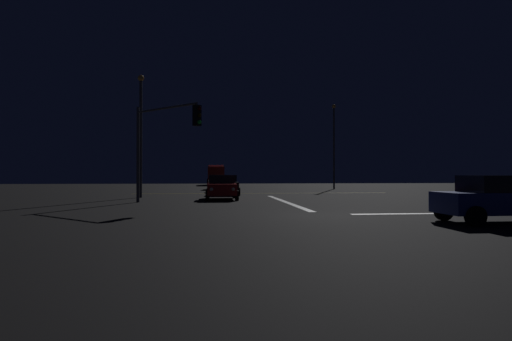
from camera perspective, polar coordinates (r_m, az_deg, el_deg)
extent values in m
cube|color=black|center=(17.28, 8.52, -6.01)|extent=(120.00, 120.00, 0.10)
cube|color=white|center=(25.21, 3.91, -4.18)|extent=(0.35, 13.92, 0.01)
cube|color=yellow|center=(36.68, 0.83, -3.05)|extent=(22.00, 0.15, 0.01)
cube|color=maroon|center=(27.76, -4.61, -2.47)|extent=(1.80, 4.20, 0.70)
cube|color=black|center=(27.94, -4.62, -1.17)|extent=(1.60, 2.00, 0.55)
cylinder|color=black|center=(26.26, -2.57, -3.34)|extent=(0.22, 0.64, 0.64)
cylinder|color=black|center=(26.22, -6.51, -3.34)|extent=(0.22, 0.64, 0.64)
cylinder|color=black|center=(29.35, -2.92, -3.05)|extent=(0.22, 0.64, 0.64)
cylinder|color=black|center=(29.31, -6.44, -3.05)|extent=(0.22, 0.64, 0.64)
sphere|color=#F9EFC6|center=(25.66, -3.05, -2.51)|extent=(0.22, 0.22, 0.22)
sphere|color=#F9EFC6|center=(25.63, -5.96, -2.51)|extent=(0.22, 0.22, 0.22)
cube|color=black|center=(33.77, -4.01, -2.13)|extent=(1.80, 4.20, 0.70)
cube|color=black|center=(33.96, -4.02, -1.07)|extent=(1.60, 2.00, 0.55)
cylinder|color=black|center=(32.28, -2.33, -2.82)|extent=(0.22, 0.64, 0.64)
cylinder|color=black|center=(32.22, -5.53, -2.83)|extent=(0.22, 0.64, 0.64)
cylinder|color=black|center=(35.37, -2.64, -2.63)|extent=(0.22, 0.64, 0.64)
cylinder|color=black|center=(35.31, -5.56, -2.63)|extent=(0.22, 0.64, 0.64)
sphere|color=#F9EFC6|center=(31.68, -2.71, -2.14)|extent=(0.22, 0.22, 0.22)
sphere|color=#F9EFC6|center=(31.64, -5.07, -2.14)|extent=(0.22, 0.22, 0.22)
cube|color=#C66014|center=(39.59, -4.45, -1.90)|extent=(1.80, 4.20, 0.70)
cube|color=black|center=(39.78, -4.45, -0.99)|extent=(1.60, 2.00, 0.55)
cylinder|color=black|center=(38.08, -3.03, -2.48)|extent=(0.22, 0.64, 0.64)
cylinder|color=black|center=(38.04, -5.74, -2.48)|extent=(0.22, 0.64, 0.64)
cylinder|color=black|center=(41.18, -3.25, -2.34)|extent=(0.22, 0.64, 0.64)
cylinder|color=black|center=(41.13, -5.75, -2.34)|extent=(0.22, 0.64, 0.64)
sphere|color=#F9EFC6|center=(37.49, -3.37, -1.90)|extent=(0.22, 0.22, 0.22)
sphere|color=#F9EFC6|center=(37.46, -5.36, -1.90)|extent=(0.22, 0.22, 0.22)
cube|color=#B7B7BC|center=(45.90, -5.24, -1.72)|extent=(1.80, 4.20, 0.70)
cube|color=black|center=(46.09, -5.25, -0.93)|extent=(1.60, 2.00, 0.55)
cylinder|color=black|center=(44.38, -4.06, -2.21)|extent=(0.22, 0.64, 0.64)
cylinder|color=black|center=(44.36, -6.39, -2.21)|extent=(0.22, 0.64, 0.64)
cylinder|color=black|center=(47.47, -4.18, -2.10)|extent=(0.22, 0.64, 0.64)
cylinder|color=black|center=(47.45, -6.35, -2.10)|extent=(0.22, 0.64, 0.64)
sphere|color=#F9EFC6|center=(43.79, -4.36, -1.71)|extent=(0.22, 0.22, 0.22)
sphere|color=#F9EFC6|center=(43.77, -6.07, -1.70)|extent=(0.22, 0.22, 0.22)
cube|color=slate|center=(52.66, -4.74, -1.57)|extent=(1.80, 4.20, 0.70)
cube|color=black|center=(52.85, -4.74, -0.89)|extent=(1.60, 2.00, 0.55)
cylinder|color=black|center=(51.14, -3.70, -1.99)|extent=(0.22, 0.64, 0.64)
cylinder|color=black|center=(51.10, -5.72, -1.99)|extent=(0.22, 0.64, 0.64)
cylinder|color=black|center=(54.24, -3.82, -1.91)|extent=(0.22, 0.64, 0.64)
cylinder|color=black|center=(54.20, -5.72, -1.91)|extent=(0.22, 0.64, 0.64)
sphere|color=#F9EFC6|center=(50.55, -3.96, -1.55)|extent=(0.22, 0.22, 0.22)
sphere|color=#F9EFC6|center=(50.53, -5.43, -1.55)|extent=(0.22, 0.22, 0.22)
cube|color=#14512D|center=(59.17, -4.79, -1.46)|extent=(1.80, 4.20, 0.70)
cube|color=black|center=(59.37, -4.80, -0.85)|extent=(1.60, 2.00, 0.55)
cylinder|color=black|center=(57.66, -3.87, -1.83)|extent=(0.22, 0.64, 0.64)
cylinder|color=black|center=(57.62, -5.66, -1.83)|extent=(0.22, 0.64, 0.64)
cylinder|color=black|center=(60.75, -3.97, -1.77)|extent=(0.22, 0.64, 0.64)
cylinder|color=black|center=(60.72, -5.67, -1.76)|extent=(0.22, 0.64, 0.64)
sphere|color=#F9EFC6|center=(57.07, -4.10, -1.44)|extent=(0.22, 0.22, 0.22)
sphere|color=#F9EFC6|center=(57.05, -5.41, -1.44)|extent=(0.22, 0.22, 0.22)
cube|color=red|center=(63.21, -5.35, -0.53)|extent=(2.40, 2.20, 2.30)
cube|color=silver|center=(67.71, -5.38, -0.41)|extent=(2.40, 5.00, 2.60)
cylinder|color=black|center=(63.85, -4.27, -1.56)|extent=(0.28, 0.96, 0.96)
cylinder|color=black|center=(63.82, -6.43, -1.56)|extent=(0.28, 0.96, 0.96)
cylinder|color=black|center=(68.54, -4.38, -1.49)|extent=(0.28, 0.96, 0.96)
cylinder|color=black|center=(68.52, -6.39, -1.49)|extent=(0.28, 0.96, 0.96)
sphere|color=#F9EFC6|center=(62.08, -4.55, -1.08)|extent=(0.26, 0.26, 0.26)
sphere|color=#F9EFC6|center=(62.06, -6.12, -1.08)|extent=(0.26, 0.26, 0.26)
cube|color=navy|center=(16.31, 30.06, -3.73)|extent=(4.20, 1.80, 0.70)
cube|color=black|center=(16.17, 29.48, -1.54)|extent=(2.00, 1.60, 0.55)
cylinder|color=black|center=(16.25, 23.75, -5.01)|extent=(0.64, 0.22, 0.64)
cylinder|color=black|center=(14.72, 27.23, -5.46)|extent=(0.64, 0.22, 0.64)
cylinder|color=#4C4C51|center=(25.58, -15.46, 2.06)|extent=(0.18, 0.18, 5.51)
cylinder|color=#4C4C51|center=(23.86, -11.96, 8.16)|extent=(3.58, 3.58, 0.12)
cube|color=black|center=(21.92, -7.88, 7.28)|extent=(0.46, 0.46, 1.05)
sphere|color=black|center=(21.86, -7.59, 8.21)|extent=(0.22, 0.22, 0.22)
sphere|color=black|center=(21.81, -7.59, 7.32)|extent=(0.22, 0.22, 0.22)
sphere|color=green|center=(21.76, -7.59, 6.42)|extent=(0.22, 0.22, 0.22)
cylinder|color=#424247|center=(48.41, 10.35, 2.92)|extent=(0.20, 0.20, 9.05)
sphere|color=#F9AD47|center=(48.92, 10.34, 8.43)|extent=(0.44, 0.44, 0.44)
cylinder|color=#424247|center=(30.90, -15.12, 4.07)|extent=(0.20, 0.20, 8.16)
sphere|color=#F9AD47|center=(31.53, -15.10, 11.81)|extent=(0.44, 0.44, 0.44)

